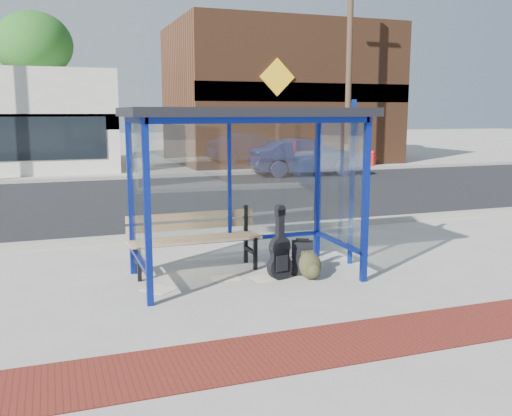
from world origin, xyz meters
name	(u,v)px	position (x,y,z in m)	size (l,w,h in m)	color
ground	(246,277)	(0.00, 0.00, 0.00)	(120.00, 120.00, 0.00)	#B2ADA0
brick_paver_strip	(327,345)	(0.00, -2.60, 0.01)	(60.00, 1.00, 0.01)	maroon
curb_near	(197,234)	(0.00, 2.90, 0.06)	(60.00, 0.25, 0.12)	gray
street_asphalt	(152,199)	(0.00, 8.00, 0.00)	(60.00, 10.00, 0.00)	black
curb_far	(128,177)	(0.00, 13.10, 0.06)	(60.00, 0.25, 0.12)	gray
far_sidewalk	(121,174)	(0.00, 15.00, 0.00)	(60.00, 4.00, 0.01)	#B2ADA0
bus_shelter	(243,133)	(0.00, 0.07, 2.07)	(3.30, 1.80, 2.42)	navy
storefront_brown	(278,95)	(8.00, 18.49, 3.20)	(10.00, 7.08, 6.40)	#59331E
tree_mid	(34,45)	(-3.00, 22.00, 5.45)	(3.60, 3.60, 7.03)	#4C3826
tree_right	(330,56)	(12.50, 22.00, 5.45)	(3.60, 3.60, 7.03)	#4C3826
utility_pole_east	(349,68)	(9.00, 13.40, 4.11)	(1.60, 0.24, 8.00)	#4C3826
bench	(194,236)	(-0.60, 0.62, 0.53)	(1.97, 0.51, 0.93)	black
guitar_bag	(280,254)	(0.43, -0.26, 0.37)	(0.38, 0.18, 1.02)	black
suitcase	(302,258)	(0.83, -0.14, 0.25)	(0.36, 0.31, 0.54)	black
backpack	(311,266)	(0.84, -0.41, 0.20)	(0.35, 0.32, 0.41)	#31311B
sign_post	(353,173)	(1.81, 0.17, 1.43)	(0.17, 0.30, 2.55)	navy
newspaper_a	(158,289)	(-1.30, -0.16, 0.00)	(0.42, 0.33, 0.01)	white
newspaper_b	(225,278)	(-0.29, 0.05, 0.00)	(0.40, 0.32, 0.01)	white
newspaper_c	(262,279)	(0.20, -0.15, 0.00)	(0.35, 0.28, 0.01)	white
parked_car	(307,157)	(6.53, 12.01, 0.70)	(1.47, 4.22, 1.39)	#1A2249
fire_hydrant	(372,158)	(10.43, 13.71, 0.41)	(0.33, 0.22, 0.75)	red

